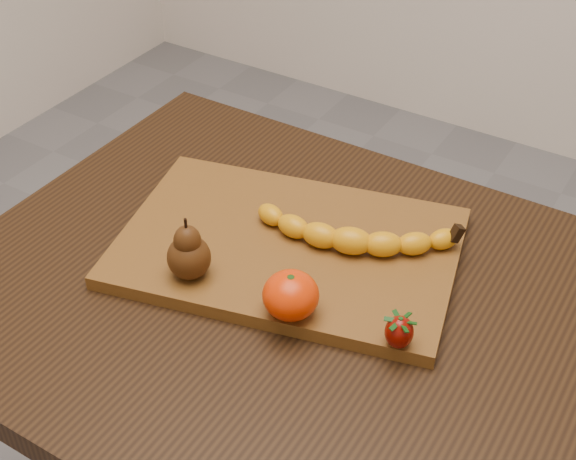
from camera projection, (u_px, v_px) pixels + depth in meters
The scene contains 6 objects.
table at pixel (329, 358), 1.07m from camera, with size 1.00×0.70×0.76m.
cutting_board at pixel (288, 247), 1.09m from camera, with size 0.45×0.30×0.02m, color brown.
banana at pixel (351, 241), 1.05m from camera, with size 0.24×0.06×0.04m, color #F1A10B, non-canonical shape.
pear at pixel (188, 248), 1.00m from camera, with size 0.06×0.06×0.09m, color #46240B, non-canonical shape.
mandarin at pixel (291, 295), 0.95m from camera, with size 0.07×0.07×0.06m, color #EF3302.
strawberry at pixel (399, 331), 0.92m from camera, with size 0.03×0.03×0.04m, color #7C0A03, non-canonical shape.
Camera 1 is at (0.34, -0.66, 1.46)m, focal length 50.00 mm.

